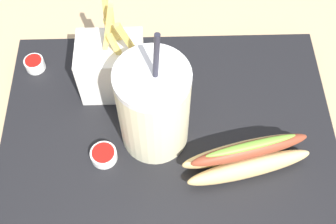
% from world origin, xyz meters
% --- Properties ---
extents(ground_plane, '(2.40, 2.40, 0.02)m').
position_xyz_m(ground_plane, '(0.00, 0.00, -0.01)').
color(ground_plane, tan).
extents(food_tray, '(0.50, 0.34, 0.02)m').
position_xyz_m(food_tray, '(0.00, 0.00, 0.01)').
color(food_tray, black).
rests_on(food_tray, ground_plane).
extents(soda_cup, '(0.10, 0.10, 0.22)m').
position_xyz_m(soda_cup, '(-0.02, -0.02, 0.10)').
color(soda_cup, beige).
rests_on(soda_cup, food_tray).
extents(fries_basket, '(0.10, 0.07, 0.17)m').
position_xyz_m(fries_basket, '(-0.08, 0.07, 0.07)').
color(fries_basket, white).
rests_on(fries_basket, food_tray).
extents(hot_dog_1, '(0.19, 0.09, 0.07)m').
position_xyz_m(hot_dog_1, '(0.11, -0.07, 0.05)').
color(hot_dog_1, '#DBB775').
rests_on(hot_dog_1, food_tray).
extents(ketchup_cup_1, '(0.04, 0.04, 0.02)m').
position_xyz_m(ketchup_cup_1, '(-0.09, -0.06, 0.03)').
color(ketchup_cup_1, white).
rests_on(ketchup_cup_1, food_tray).
extents(ketchup_cup_2, '(0.03, 0.03, 0.02)m').
position_xyz_m(ketchup_cup_2, '(-0.21, 0.11, 0.03)').
color(ketchup_cup_2, white).
rests_on(ketchup_cup_2, food_tray).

